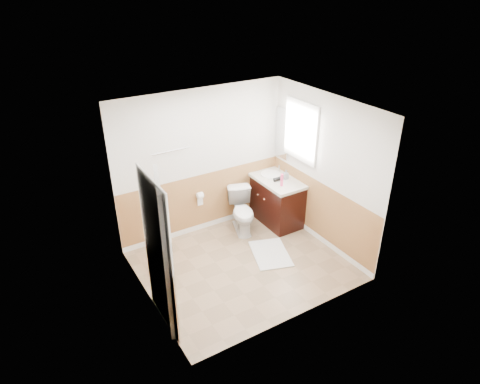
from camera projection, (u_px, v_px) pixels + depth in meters
floor at (243, 265)px, 6.61m from camera, size 3.00×3.00×0.00m
ceiling at (243, 109)px, 5.45m from camera, size 3.00×3.00×0.00m
wall_back at (202, 163)px, 7.01m from camera, size 3.00×0.00×3.00m
wall_front at (300, 238)px, 5.05m from camera, size 3.00×0.00×3.00m
wall_left at (142, 223)px, 5.34m from camera, size 0.00×3.00×3.00m
wall_right at (324, 171)px, 6.72m from camera, size 0.00×3.00×3.00m
wainscot_back at (204, 203)px, 7.35m from camera, size 3.00×0.00×3.00m
wainscot_front at (296, 287)px, 5.40m from camera, size 3.00×0.00×3.00m
wainscot_left at (149, 271)px, 5.69m from camera, size 0.00×2.60×2.60m
wainscot_right at (319, 212)px, 7.06m from camera, size 0.00×2.60×2.60m
toilet at (242, 211)px, 7.35m from camera, size 0.62×0.81×0.73m
bath_mat at (270, 254)px, 6.86m from camera, size 0.78×0.94×0.02m
vanity_cabinet at (275, 200)px, 7.65m from camera, size 0.55×1.10×0.80m
vanity_knob_left at (264, 199)px, 7.36m from camera, size 0.03×0.03×0.03m
vanity_knob_right at (258, 195)px, 7.51m from camera, size 0.03×0.03×0.03m
countertop at (275, 179)px, 7.44m from camera, size 0.60×1.15×0.05m
sink_basin at (271, 174)px, 7.54m from camera, size 0.36×0.36×0.02m
faucet at (279, 169)px, 7.60m from camera, size 0.02×0.02×0.14m
lotion_bottle at (282, 180)px, 7.10m from camera, size 0.05×0.05×0.22m
soap_dispenser at (286, 174)px, 7.36m from camera, size 0.08×0.08×0.17m
hair_dryer_body at (277, 179)px, 7.31m from camera, size 0.14×0.07×0.07m
hair_dryer_handle at (275, 181)px, 7.32m from camera, size 0.03×0.03×0.07m
mirror_panel at (282, 133)px, 7.40m from camera, size 0.02×0.35×0.90m
window_frame at (301, 131)px, 6.92m from camera, size 0.04×0.80×1.00m
window_glass at (302, 131)px, 6.93m from camera, size 0.01×0.70×0.90m
door at (165, 254)px, 5.15m from camera, size 0.29×0.78×2.04m
door_frame at (159, 255)px, 5.11m from camera, size 0.02×0.92×2.10m
door_knob at (160, 244)px, 5.46m from camera, size 0.06×0.06×0.06m
towel_bar at (171, 151)px, 6.56m from camera, size 0.62×0.02×0.02m
tp_holder_bar at (200, 195)px, 7.17m from camera, size 0.14×0.02×0.02m
tp_roll at (200, 195)px, 7.17m from camera, size 0.10×0.11×0.11m
tp_sheet at (200, 201)px, 7.22m from camera, size 0.10×0.01×0.16m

